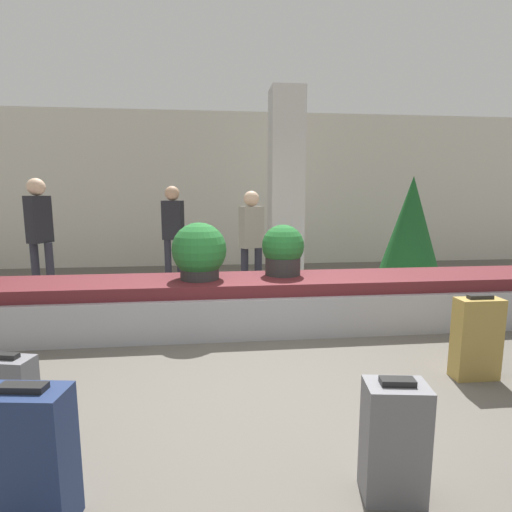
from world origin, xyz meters
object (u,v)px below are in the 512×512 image
(suitcase_2, at_px, (477,338))
(suitcase_3, at_px, (394,441))
(suitcase_0, at_px, (8,400))
(potted_plant_1, at_px, (199,252))
(potted_plant_2, at_px, (283,250))
(pillar, at_px, (286,189))
(traveler_2, at_px, (173,228))
(traveler_1, at_px, (39,228))
(decorated_tree, at_px, (411,228))
(suitcase_1, at_px, (30,459))
(traveler_0, at_px, (251,236))

(suitcase_2, xyz_separation_m, suitcase_3, (-1.27, -1.19, -0.04))
(suitcase_3, bearing_deg, suitcase_0, 170.93)
(potted_plant_1, xyz_separation_m, potted_plant_2, (0.97, 0.13, -0.01))
(pillar, xyz_separation_m, suitcase_0, (-2.49, -4.19, -1.32))
(traveler_2, bearing_deg, potted_plant_2, -38.60)
(suitcase_3, xyz_separation_m, potted_plant_1, (-1.03, 2.70, 0.57))
(traveler_1, bearing_deg, suitcase_0, -135.34)
(suitcase_2, distance_m, potted_plant_2, 2.18)
(pillar, xyz_separation_m, decorated_tree, (1.92, -0.59, -0.61))
(traveler_1, height_order, decorated_tree, decorated_tree)
(suitcase_0, bearing_deg, suitcase_3, -5.12)
(suitcase_3, xyz_separation_m, traveler_2, (-1.51, 4.80, 0.67))
(suitcase_1, height_order, suitcase_3, suitcase_1)
(potted_plant_1, bearing_deg, potted_plant_2, 7.83)
(pillar, relative_size, traveler_0, 2.05)
(suitcase_0, relative_size, suitcase_3, 0.91)
(suitcase_3, xyz_separation_m, potted_plant_2, (-0.06, 2.83, 0.56))
(suitcase_2, height_order, traveler_2, traveler_2)
(suitcase_0, relative_size, suitcase_1, 0.83)
(traveler_1, height_order, traveler_2, traveler_1)
(pillar, xyz_separation_m, suitcase_1, (-2.07, -4.86, -1.26))
(traveler_1, distance_m, decorated_tree, 5.58)
(pillar, distance_m, decorated_tree, 2.10)
(suitcase_2, bearing_deg, suitcase_3, -136.14)
(suitcase_1, bearing_deg, decorated_tree, 54.99)
(traveler_1, bearing_deg, potted_plant_2, -86.57)
(suitcase_2, xyz_separation_m, potted_plant_2, (-1.33, 1.65, 0.52))
(potted_plant_2, distance_m, traveler_1, 3.54)
(suitcase_1, height_order, potted_plant_1, potted_plant_1)
(suitcase_0, relative_size, traveler_2, 0.35)
(suitcase_2, height_order, potted_plant_2, potted_plant_2)
(suitcase_3, xyz_separation_m, traveler_1, (-3.32, 4.20, 0.74))
(suitcase_3, bearing_deg, pillar, 94.56)
(suitcase_1, distance_m, decorated_tree, 5.88)
(suitcase_2, bearing_deg, traveler_2, 128.31)
(pillar, bearing_deg, potted_plant_2, -101.27)
(traveler_1, bearing_deg, suitcase_3, -115.48)
(potted_plant_1, relative_size, traveler_2, 0.39)
(suitcase_0, bearing_deg, pillar, 71.85)
(suitcase_2, xyz_separation_m, traveler_1, (-4.58, 3.02, 0.70))
(traveler_1, bearing_deg, suitcase_1, -132.97)
(potted_plant_2, height_order, decorated_tree, decorated_tree)
(pillar, relative_size, suitcase_2, 4.50)
(suitcase_1, xyz_separation_m, potted_plant_1, (0.69, 2.69, 0.54))
(suitcase_0, height_order, potted_plant_1, potted_plant_1)
(potted_plant_2, relative_size, traveler_0, 0.38)
(suitcase_0, bearing_deg, decorated_tree, 51.85)
(suitcase_2, distance_m, suitcase_3, 1.74)
(traveler_0, xyz_separation_m, traveler_1, (-2.99, 0.24, 0.13))
(pillar, height_order, suitcase_3, pillar)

